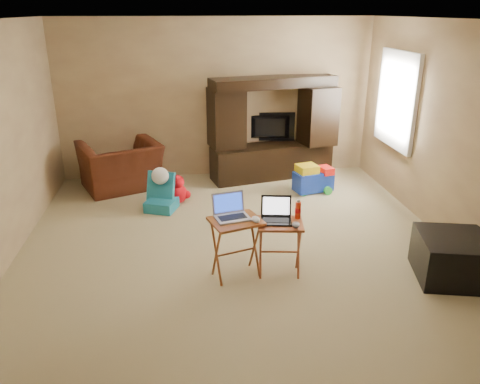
{
  "coord_description": "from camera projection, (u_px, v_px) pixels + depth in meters",
  "views": [
    {
      "loc": [
        -0.58,
        -4.74,
        2.59
      ],
      "look_at": [
        0.0,
        -0.2,
        0.8
      ],
      "focal_mm": 35.0,
      "sensor_mm": 36.0,
      "label": 1
    }
  ],
  "objects": [
    {
      "name": "floor",
      "position": [
        238.0,
        250.0,
        5.39
      ],
      "size": [
        5.5,
        5.5,
        0.0
      ],
      "primitive_type": "plane",
      "color": "#C2B586",
      "rests_on": "ground"
    },
    {
      "name": "ceiling",
      "position": [
        237.0,
        20.0,
        4.48
      ],
      "size": [
        5.5,
        5.5,
        0.0
      ],
      "primitive_type": "plane",
      "rotation": [
        3.14,
        0.0,
        0.0
      ],
      "color": "silver",
      "rests_on": "ground"
    },
    {
      "name": "wall_back",
      "position": [
        217.0,
        99.0,
        7.48
      ],
      "size": [
        5.0,
        0.0,
        5.0
      ],
      "primitive_type": "plane",
      "rotation": [
        1.57,
        0.0,
        0.0
      ],
      "color": "tan",
      "rests_on": "ground"
    },
    {
      "name": "wall_front",
      "position": [
        303.0,
        290.0,
        2.4
      ],
      "size": [
        5.0,
        0.0,
        5.0
      ],
      "primitive_type": "plane",
      "rotation": [
        -1.57,
        0.0,
        0.0
      ],
      "color": "tan",
      "rests_on": "ground"
    },
    {
      "name": "wall_right",
      "position": [
        459.0,
        138.0,
        5.23
      ],
      "size": [
        0.0,
        5.5,
        5.5
      ],
      "primitive_type": "plane",
      "rotation": [
        1.57,
        0.0,
        -1.57
      ],
      "color": "tan",
      "rests_on": "ground"
    },
    {
      "name": "window_pane",
      "position": [
        398.0,
        100.0,
        6.61
      ],
      "size": [
        0.0,
        1.2,
        1.2
      ],
      "primitive_type": "plane",
      "rotation": [
        1.57,
        0.0,
        -1.57
      ],
      "color": "white",
      "rests_on": "ground"
    },
    {
      "name": "window_frame",
      "position": [
        397.0,
        100.0,
        6.61
      ],
      "size": [
        0.06,
        1.14,
        1.34
      ],
      "primitive_type": "cube",
      "color": "white",
      "rests_on": "ground"
    },
    {
      "name": "entertainment_center",
      "position": [
        272.0,
        129.0,
        7.48
      ],
      "size": [
        2.05,
        0.91,
        1.62
      ],
      "primitive_type": "cube",
      "rotation": [
        0.0,
        0.0,
        0.22
      ],
      "color": "black",
      "rests_on": "floor"
    },
    {
      "name": "television",
      "position": [
        270.0,
        128.0,
        7.67
      ],
      "size": [
        0.83,
        0.2,
        0.47
      ],
      "primitive_type": "imported",
      "rotation": [
        0.0,
        0.0,
        3.03
      ],
      "color": "black",
      "rests_on": "entertainment_center"
    },
    {
      "name": "recliner",
      "position": [
        121.0,
        166.0,
        7.14
      ],
      "size": [
        1.41,
        1.33,
        0.72
      ],
      "primitive_type": "imported",
      "rotation": [
        0.0,
        0.0,
        3.54
      ],
      "color": "#4D1B10",
      "rests_on": "floor"
    },
    {
      "name": "child_rocker",
      "position": [
        161.0,
        192.0,
        6.39
      ],
      "size": [
        0.52,
        0.55,
        0.51
      ],
      "primitive_type": null,
      "rotation": [
        0.0,
        0.0,
        -0.37
      ],
      "color": "#19708B",
      "rests_on": "floor"
    },
    {
      "name": "plush_toy",
      "position": [
        177.0,
        189.0,
        6.64
      ],
      "size": [
        0.38,
        0.32,
        0.42
      ],
      "primitive_type": null,
      "color": "red",
      "rests_on": "floor"
    },
    {
      "name": "push_toy",
      "position": [
        313.0,
        178.0,
        7.06
      ],
      "size": [
        0.67,
        0.54,
        0.44
      ],
      "primitive_type": null,
      "rotation": [
        0.0,
        0.0,
        0.25
      ],
      "color": "#1635B3",
      "rests_on": "floor"
    },
    {
      "name": "ottoman",
      "position": [
        453.0,
        258.0,
        4.78
      ],
      "size": [
        0.85,
        0.85,
        0.45
      ],
      "primitive_type": "cube",
      "rotation": [
        0.0,
        0.0,
        -0.24
      ],
      "color": "black",
      "rests_on": "floor"
    },
    {
      "name": "tray_table_left",
      "position": [
        236.0,
        248.0,
        4.77
      ],
      "size": [
        0.59,
        0.52,
        0.64
      ],
      "primitive_type": "cube",
      "rotation": [
        0.0,
        0.0,
        0.31
      ],
      "color": "#974B24",
      "rests_on": "floor"
    },
    {
      "name": "tray_table_right",
      "position": [
        279.0,
        248.0,
        4.82
      ],
      "size": [
        0.5,
        0.42,
        0.59
      ],
      "primitive_type": "cube",
      "rotation": [
        0.0,
        0.0,
        -0.14
      ],
      "color": "#A54E28",
      "rests_on": "floor"
    },
    {
      "name": "laptop_left",
      "position": [
        232.0,
        208.0,
        4.63
      ],
      "size": [
        0.39,
        0.34,
        0.24
      ],
      "primitive_type": "cube",
      "rotation": [
        0.0,
        0.0,
        0.22
      ],
      "color": "#B0AFB4",
      "rests_on": "tray_table_left"
    },
    {
      "name": "laptop_right",
      "position": [
        276.0,
        211.0,
        4.68
      ],
      "size": [
        0.35,
        0.31,
        0.24
      ],
      "primitive_type": "cube",
      "rotation": [
        0.0,
        0.0,
        -0.17
      ],
      "color": "black",
      "rests_on": "tray_table_right"
    },
    {
      "name": "mouse_left",
      "position": [
        256.0,
        219.0,
        4.6
      ],
      "size": [
        0.09,
        0.14,
        0.05
      ],
      "primitive_type": "ellipsoid",
      "rotation": [
        0.0,
        0.0,
        0.08
      ],
      "color": "silver",
      "rests_on": "tray_table_left"
    },
    {
      "name": "mouse_right",
      "position": [
        296.0,
        225.0,
        4.61
      ],
      "size": [
        0.1,
        0.13,
        0.05
      ],
      "primitive_type": "ellipsoid",
      "rotation": [
        0.0,
        0.0,
        -0.22
      ],
      "color": "#454449",
      "rests_on": "tray_table_right"
    },
    {
      "name": "water_bottle",
      "position": [
        298.0,
        210.0,
        4.78
      ],
      "size": [
        0.06,
        0.06,
        0.18
      ],
      "primitive_type": "cylinder",
      "color": "red",
      "rests_on": "tray_table_right"
    }
  ]
}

